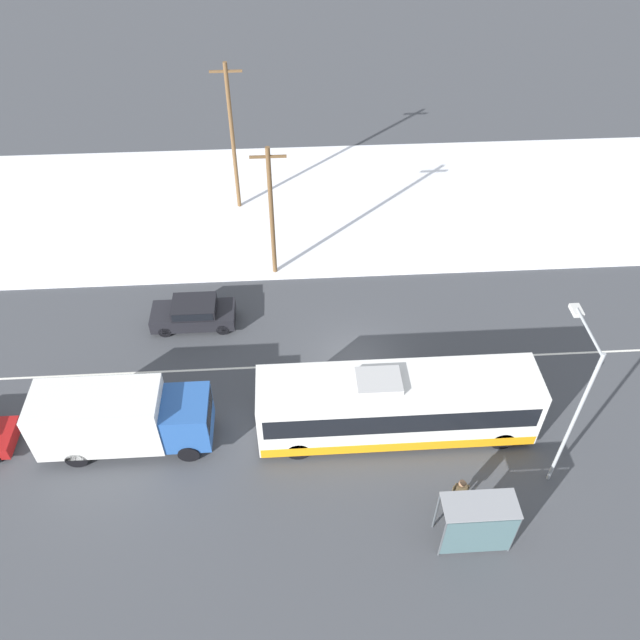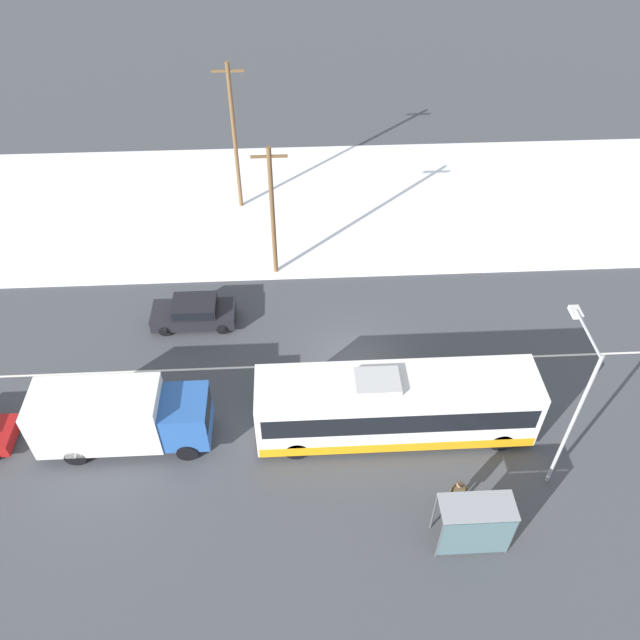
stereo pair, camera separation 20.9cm
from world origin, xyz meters
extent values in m
plane|color=#424449|center=(0.00, 0.00, 0.00)|extent=(120.00, 120.00, 0.00)
cube|color=white|center=(0.00, 13.92, 0.06)|extent=(80.00, 14.85, 0.12)
cube|color=silver|center=(0.00, 0.00, 0.00)|extent=(60.00, 0.12, 0.00)
cube|color=white|center=(1.22, -4.02, 1.72)|extent=(11.52, 2.55, 2.88)
cube|color=black|center=(1.22, -4.02, 2.06)|extent=(11.06, 2.57, 1.09)
cube|color=orange|center=(1.22, -4.02, 0.53)|extent=(11.41, 2.57, 0.52)
cube|color=#B2B2B2|center=(0.36, -4.02, 3.28)|extent=(1.80, 1.40, 0.24)
cylinder|color=black|center=(5.58, -5.16, 0.50)|extent=(1.00, 0.28, 1.00)
cylinder|color=black|center=(5.58, -2.89, 0.50)|extent=(1.00, 0.28, 1.00)
cylinder|color=black|center=(-2.94, -5.16, 0.50)|extent=(1.00, 0.28, 1.00)
cylinder|color=black|center=(-2.94, -2.89, 0.50)|extent=(1.00, 0.28, 1.00)
cube|color=silver|center=(-10.96, -3.98, 1.75)|extent=(5.13, 2.30, 2.52)
cube|color=#2856A3|center=(-7.44, -3.98, 1.48)|extent=(1.90, 2.18, 1.96)
cube|color=black|center=(-6.51, -3.98, 1.87)|extent=(0.06, 1.95, 0.86)
cylinder|color=black|center=(-7.44, -5.00, 0.45)|extent=(0.90, 0.26, 0.90)
cylinder|color=black|center=(-7.44, -2.96, 0.45)|extent=(0.90, 0.26, 0.90)
cylinder|color=black|center=(-11.98, -5.00, 0.45)|extent=(0.90, 0.26, 0.90)
cylinder|color=black|center=(-11.98, -2.96, 0.45)|extent=(0.90, 0.26, 0.90)
cube|color=black|center=(-7.94, 3.21, 0.58)|extent=(4.17, 1.80, 0.71)
cube|color=black|center=(-7.84, 3.21, 1.19)|extent=(2.17, 1.66, 0.51)
cube|color=black|center=(-7.84, 3.21, 1.20)|extent=(1.99, 1.69, 0.41)
cylinder|color=black|center=(-9.33, 2.42, 0.32)|extent=(0.64, 0.22, 0.64)
cylinder|color=black|center=(-9.33, 4.00, 0.32)|extent=(0.64, 0.22, 0.64)
cylinder|color=black|center=(-6.46, 2.42, 0.32)|extent=(0.64, 0.22, 0.64)
cylinder|color=black|center=(-6.46, 4.00, 0.32)|extent=(0.64, 0.22, 0.64)
cylinder|color=black|center=(-15.47, -3.03, 0.32)|extent=(0.64, 0.22, 0.64)
cylinder|color=#23232D|center=(2.99, -7.80, 0.40)|extent=(0.12, 0.12, 0.80)
cylinder|color=#23232D|center=(3.24, -7.80, 0.40)|extent=(0.12, 0.12, 0.80)
cube|color=brown|center=(3.11, -7.80, 1.14)|extent=(0.42, 0.23, 0.66)
sphere|color=#8E6647|center=(3.11, -7.80, 1.61)|extent=(0.28, 0.28, 0.28)
cylinder|color=brown|center=(2.85, -7.80, 1.10)|extent=(0.10, 0.10, 0.63)
cylinder|color=brown|center=(3.38, -7.80, 1.10)|extent=(0.10, 0.10, 0.63)
cube|color=gray|center=(3.34, -9.17, 2.37)|extent=(2.68, 1.20, 0.06)
cube|color=slate|center=(3.34, -9.75, 1.20)|extent=(2.58, 0.04, 2.16)
cylinder|color=#474C51|center=(2.03, -8.61, 1.17)|extent=(0.08, 0.08, 2.34)
cylinder|color=#474C51|center=(4.64, -8.61, 1.17)|extent=(0.08, 0.08, 2.34)
cylinder|color=#474C51|center=(2.03, -9.73, 1.17)|extent=(0.08, 0.08, 2.34)
cylinder|color=#474C51|center=(4.64, -9.73, 1.17)|extent=(0.08, 0.08, 2.34)
cylinder|color=#9EA3A8|center=(7.12, -6.79, 3.65)|extent=(0.14, 0.14, 7.31)
cylinder|color=#9EA3A8|center=(7.12, -5.62, 7.16)|extent=(0.10, 2.33, 0.10)
cube|color=silver|center=(7.12, -4.46, 7.09)|extent=(0.36, 0.60, 0.16)
cylinder|color=brown|center=(-3.81, 7.13, 3.83)|extent=(0.24, 0.24, 7.66)
cube|color=brown|center=(-3.81, 7.13, 7.16)|extent=(1.80, 0.12, 0.12)
cylinder|color=brown|center=(-6.02, 13.90, 4.58)|extent=(0.24, 0.24, 9.15)
cube|color=brown|center=(-6.02, 13.90, 8.65)|extent=(1.80, 0.12, 0.12)
camera|label=1|loc=(-2.96, -20.18, 21.99)|focal=35.00mm
camera|label=2|loc=(-2.76, -20.19, 21.99)|focal=35.00mm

